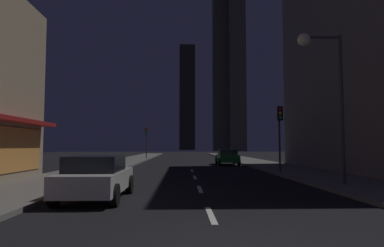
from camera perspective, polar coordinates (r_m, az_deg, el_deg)
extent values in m
cube|color=black|center=(37.64, -0.62, -6.62)|extent=(78.00, 136.00, 0.10)
cube|color=#605E59|center=(38.41, 9.94, -6.32)|extent=(4.00, 76.00, 0.15)
cube|color=#605E59|center=(38.14, -11.26, -6.32)|extent=(4.00, 76.00, 0.15)
cube|color=silver|center=(8.99, 3.20, -15.21)|extent=(0.16, 2.20, 0.01)
cube|color=silver|center=(14.12, 1.34, -11.05)|extent=(0.16, 2.20, 0.01)
cube|color=silver|center=(19.28, 0.49, -9.11)|extent=(0.16, 2.20, 0.01)
cube|color=silver|center=(24.46, 0.01, -7.99)|extent=(0.16, 2.20, 0.01)
cube|color=#323025|center=(158.48, -0.83, 4.35)|extent=(7.16, 8.95, 48.69)
cube|color=#484536|center=(126.04, 5.12, 11.93)|extent=(6.56, 6.33, 71.96)
cube|color=#5C5745|center=(123.49, 7.52, 11.89)|extent=(5.74, 6.46, 70.35)
cube|color=silver|center=(11.86, -15.85, -9.33)|extent=(1.80, 4.20, 0.65)
cube|color=black|center=(11.63, -16.04, -6.67)|extent=(1.64, 2.00, 0.55)
cylinder|color=black|center=(13.46, -18.09, -9.79)|extent=(0.22, 0.68, 0.68)
cylinder|color=black|center=(13.09, -10.55, -10.09)|extent=(0.22, 0.68, 0.68)
cylinder|color=black|center=(10.82, -22.33, -11.20)|extent=(0.22, 0.68, 0.68)
cylinder|color=black|center=(10.35, -12.97, -11.74)|extent=(0.22, 0.68, 0.68)
sphere|color=white|center=(13.97, -15.99, -8.27)|extent=(0.18, 0.18, 0.18)
sphere|color=white|center=(13.75, -11.50, -8.41)|extent=(0.18, 0.18, 0.18)
cube|color=#1E722D|center=(32.39, 5.99, -5.87)|extent=(1.80, 4.20, 0.65)
cube|color=black|center=(32.17, 6.03, -4.89)|extent=(1.64, 2.00, 0.55)
cylinder|color=black|center=(33.68, 4.18, -6.27)|extent=(0.22, 0.68, 0.68)
cylinder|color=black|center=(33.91, 7.16, -6.24)|extent=(0.22, 0.68, 0.68)
cylinder|color=black|center=(30.90, 4.72, -6.49)|extent=(0.22, 0.68, 0.68)
cylinder|color=black|center=(31.15, 7.96, -6.45)|extent=(0.22, 0.68, 0.68)
sphere|color=white|center=(34.35, 4.61, -5.68)|extent=(0.18, 0.18, 0.18)
sphere|color=white|center=(34.49, 6.44, -5.66)|extent=(0.18, 0.18, 0.18)
cylinder|color=gold|center=(25.48, -13.51, -6.78)|extent=(0.22, 0.22, 0.55)
sphere|color=gold|center=(25.47, -13.50, -6.16)|extent=(0.21, 0.21, 0.21)
cylinder|color=gold|center=(25.50, -13.52, -7.33)|extent=(0.30, 0.30, 0.06)
cylinder|color=gold|center=(25.52, -13.86, -6.71)|extent=(0.10, 0.10, 0.10)
cylinder|color=gold|center=(25.45, -13.15, -6.72)|extent=(0.10, 0.10, 0.10)
cylinder|color=#2D2D2D|center=(22.21, 14.60, -2.50)|extent=(0.12, 0.12, 4.20)
cube|color=black|center=(22.11, 14.68, 1.66)|extent=(0.32, 0.24, 0.90)
sphere|color=red|center=(22.02, 14.76, 2.42)|extent=(0.18, 0.18, 0.18)
sphere|color=#F2B20C|center=(21.99, 14.77, 1.69)|extent=(0.18, 0.18, 0.18)
sphere|color=#19D833|center=(21.97, 14.79, 0.97)|extent=(0.18, 0.18, 0.18)
cylinder|color=#2D2D2D|center=(45.78, -7.73, -3.21)|extent=(0.12, 0.12, 4.20)
cube|color=black|center=(45.62, -7.74, -1.20)|extent=(0.32, 0.24, 0.90)
sphere|color=red|center=(45.51, -7.75, -0.84)|extent=(0.18, 0.18, 0.18)
sphere|color=#F2B20C|center=(45.49, -7.76, -1.19)|extent=(0.18, 0.18, 0.18)
sphere|color=#19D833|center=(45.48, -7.76, -1.54)|extent=(0.18, 0.18, 0.18)
cylinder|color=#38383D|center=(16.00, 24.04, 2.31)|extent=(0.16, 0.16, 6.50)
cylinder|color=#38383D|center=(16.30, 21.12, 13.45)|extent=(1.60, 0.12, 0.12)
sphere|color=#FCF7CC|center=(15.98, 18.41, 13.36)|extent=(0.56, 0.56, 0.56)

